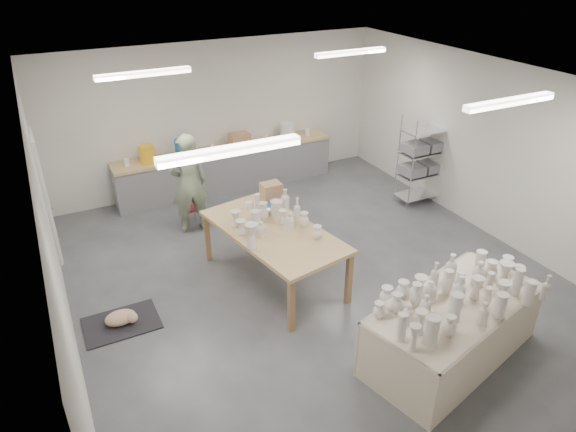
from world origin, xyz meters
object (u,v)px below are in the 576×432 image
work_table (272,225)px  potter (189,183)px  drying_table (452,326)px  red_stool (188,209)px

work_table → potter: (-0.67, 1.98, 0.02)m
work_table → drying_table: bearing=-75.6°
drying_table → work_table: work_table is taller
drying_table → red_stool: (-1.89, 4.86, -0.18)m
potter → work_table: bearing=110.2°
drying_table → red_stool: 5.22m
drying_table → work_table: 2.91m
potter → red_stool: potter is taller
work_table → red_stool: work_table is taller
potter → drying_table: bearing=113.7°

